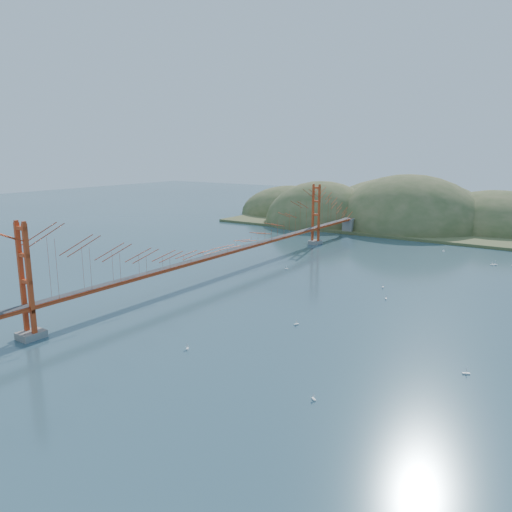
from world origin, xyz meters
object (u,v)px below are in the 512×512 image
Objects in this scene: bridge at (220,228)px; sailboat_2 at (314,398)px; sailboat_0 at (296,323)px; sailboat_1 at (386,298)px.

bridge reaches higher than sailboat_2.
sailboat_0 is (-9.11, 13.37, 0.01)m from sailboat_2.
bridge is at bearing -174.71° from sailboat_1.
sailboat_0 is at bearing 124.26° from sailboat_2.
bridge reaches higher than sailboat_0.
sailboat_0 reaches higher than sailboat_2.
sailboat_0 is at bearing -31.51° from bridge.
bridge is at bearing 148.49° from sailboat_0.
bridge is 144.75× the size of sailboat_0.
sailboat_2 is 0.93× the size of sailboat_0.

